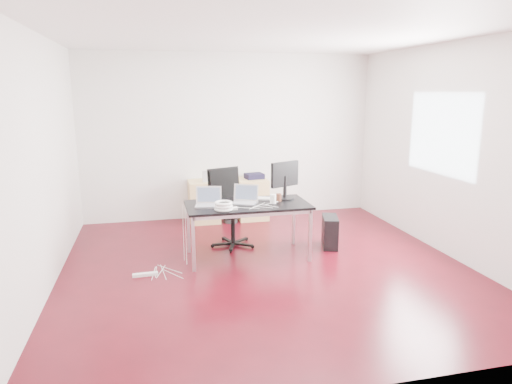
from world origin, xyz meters
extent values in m
plane|color=#3C060F|center=(0.00, 0.00, 0.00)|extent=(5.00, 5.00, 0.00)
plane|color=silver|center=(0.00, 0.00, 2.80)|extent=(5.00, 5.00, 0.00)
plane|color=silver|center=(0.00, 2.50, 1.40)|extent=(5.00, 0.00, 5.00)
plane|color=silver|center=(0.00, -2.50, 1.40)|extent=(5.00, 0.00, 5.00)
plane|color=silver|center=(-2.50, 0.00, 1.40)|extent=(0.00, 5.00, 5.00)
plane|color=silver|center=(2.50, 0.00, 1.40)|extent=(0.00, 5.00, 5.00)
plane|color=white|center=(2.48, 0.20, 1.60)|extent=(0.00, 1.50, 1.50)
cube|color=black|center=(-0.15, 0.41, 0.71)|extent=(1.60, 0.80, 0.03)
cube|color=silver|center=(-0.90, 0.06, 0.35)|extent=(0.04, 0.04, 0.70)
cube|color=silver|center=(-0.90, 0.76, 0.35)|extent=(0.04, 0.04, 0.70)
cube|color=silver|center=(0.60, 0.06, 0.35)|extent=(0.04, 0.04, 0.70)
cube|color=silver|center=(0.60, 0.76, 0.35)|extent=(0.04, 0.04, 0.70)
cylinder|color=black|center=(-0.26, 0.88, 0.23)|extent=(0.06, 0.06, 0.47)
cube|color=black|center=(-0.26, 0.88, 0.50)|extent=(0.61, 0.59, 0.06)
cube|color=black|center=(-0.33, 1.09, 0.81)|extent=(0.47, 0.25, 0.55)
cube|color=tan|center=(-0.51, 2.23, 0.35)|extent=(0.50, 0.50, 0.70)
cube|color=tan|center=(0.32, 2.23, 0.35)|extent=(0.50, 0.50, 0.70)
cube|color=black|center=(1.08, 0.54, 0.22)|extent=(0.32, 0.49, 0.44)
cylinder|color=black|center=(-0.08, 2.08, 0.14)|extent=(0.29, 0.29, 0.28)
cube|color=white|center=(-1.48, 0.05, 0.02)|extent=(0.30, 0.07, 0.04)
cube|color=silver|center=(-0.66, 0.40, 0.74)|extent=(0.37, 0.29, 0.01)
cube|color=silver|center=(-0.64, 0.51, 0.85)|extent=(0.33, 0.11, 0.22)
cube|color=#475166|center=(-0.64, 0.50, 0.85)|extent=(0.29, 0.09, 0.18)
cube|color=silver|center=(-0.19, 0.42, 0.74)|extent=(0.40, 0.35, 0.01)
cube|color=silver|center=(-0.14, 0.53, 0.85)|extent=(0.32, 0.18, 0.22)
cube|color=#475166|center=(-0.14, 0.52, 0.85)|extent=(0.28, 0.16, 0.18)
cylinder|color=black|center=(0.41, 0.57, 0.74)|extent=(0.26, 0.26, 0.02)
cylinder|color=black|center=(0.41, 0.57, 0.90)|extent=(0.05, 0.05, 0.30)
cube|color=black|center=(0.41, 0.58, 1.07)|extent=(0.43, 0.23, 0.34)
cube|color=#475166|center=(0.41, 0.61, 1.07)|extent=(0.36, 0.17, 0.29)
cube|color=white|center=(0.01, 0.65, 0.74)|extent=(0.46, 0.27, 0.02)
cylinder|color=white|center=(0.18, 0.35, 0.79)|extent=(0.11, 0.11, 0.12)
cylinder|color=#542B1D|center=(0.29, 0.46, 0.78)|extent=(0.10, 0.10, 0.10)
torus|color=white|center=(-0.50, 0.16, 0.75)|extent=(0.24, 0.24, 0.04)
torus|color=white|center=(-0.50, 0.16, 0.78)|extent=(0.23, 0.23, 0.04)
torus|color=white|center=(-0.50, 0.16, 0.82)|extent=(0.22, 0.22, 0.04)
cube|color=white|center=(-0.36, 0.16, 0.74)|extent=(0.07, 0.07, 0.03)
cube|color=#9E9E9E|center=(-0.49, 2.15, 0.79)|extent=(0.09, 0.08, 0.18)
cube|color=black|center=(0.37, 2.25, 0.74)|extent=(0.33, 0.28, 0.09)
camera|label=1|loc=(-1.35, -5.24, 2.17)|focal=32.00mm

